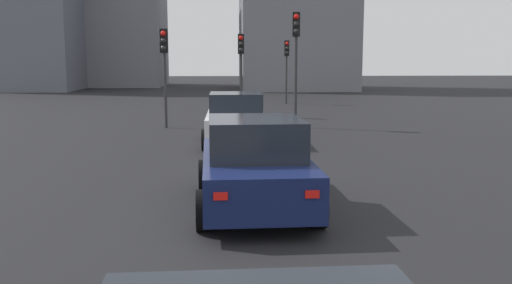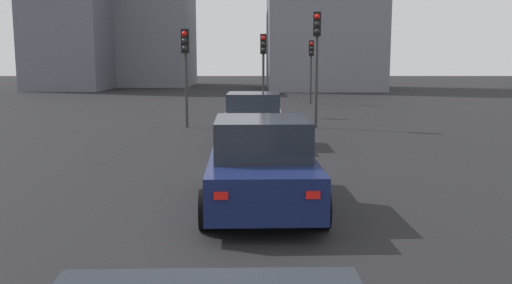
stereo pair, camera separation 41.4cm
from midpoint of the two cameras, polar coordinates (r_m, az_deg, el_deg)
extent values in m
cube|color=black|center=(9.26, -2.04, -8.40)|extent=(160.00, 160.00, 0.20)
cube|color=silver|center=(17.06, -2.80, 1.82)|extent=(4.10, 1.82, 0.69)
cube|color=#1E232B|center=(16.80, -2.81, 4.00)|extent=(1.85, 1.58, 0.64)
cylinder|color=black|center=(18.37, -0.02, 1.41)|extent=(0.64, 0.23, 0.64)
cylinder|color=black|center=(18.37, -5.57, 1.37)|extent=(0.64, 0.23, 0.64)
cylinder|color=black|center=(15.87, 0.43, 0.29)|extent=(0.64, 0.23, 0.64)
cylinder|color=black|center=(15.87, -5.99, 0.24)|extent=(0.64, 0.23, 0.64)
cube|color=red|center=(15.02, -0.35, 1.39)|extent=(0.03, 0.20, 0.11)
cube|color=red|center=(15.02, -5.23, 1.36)|extent=(0.03, 0.20, 0.11)
cube|color=#141E4C|center=(9.68, -1.41, -3.32)|extent=(4.14, 1.88, 0.70)
cube|color=#1E232B|center=(9.36, -1.34, 0.48)|extent=(1.88, 1.61, 0.65)
cylinder|color=black|center=(11.06, 2.79, -3.36)|extent=(0.65, 0.24, 0.64)
cylinder|color=black|center=(10.96, -6.46, -3.51)|extent=(0.65, 0.24, 0.64)
cylinder|color=black|center=(8.62, 5.07, -6.81)|extent=(0.65, 0.24, 0.64)
cylinder|color=black|center=(8.50, -6.88, -7.06)|extent=(0.65, 0.24, 0.64)
cube|color=red|center=(7.72, 4.31, -5.44)|extent=(0.04, 0.20, 0.11)
cube|color=red|center=(7.62, -5.25, -5.63)|extent=(0.04, 0.20, 0.11)
cylinder|color=#2D2D30|center=(32.67, 2.80, 6.42)|extent=(0.11, 0.11, 2.80)
cube|color=black|center=(32.60, 2.84, 9.67)|extent=(0.20, 0.28, 0.90)
sphere|color=red|center=(32.49, 2.86, 10.15)|extent=(0.20, 0.20, 0.20)
sphere|color=black|center=(32.49, 2.85, 9.68)|extent=(0.20, 0.20, 0.20)
sphere|color=black|center=(32.48, 2.85, 9.20)|extent=(0.20, 0.20, 0.20)
cylinder|color=#2D2D30|center=(25.44, -2.02, 5.88)|extent=(0.11, 0.11, 2.85)
cube|color=black|center=(25.36, -2.04, 10.11)|extent=(0.21, 0.29, 0.90)
sphere|color=red|center=(25.26, -2.05, 10.73)|extent=(0.20, 0.20, 0.20)
sphere|color=black|center=(25.25, -2.05, 10.12)|extent=(0.20, 0.20, 0.20)
sphere|color=black|center=(25.25, -2.04, 9.51)|extent=(0.20, 0.20, 0.20)
cylinder|color=#2D2D30|center=(21.31, -9.92, 5.24)|extent=(0.11, 0.11, 2.84)
cube|color=black|center=(21.23, -10.08, 10.27)|extent=(0.23, 0.30, 0.90)
sphere|color=red|center=(21.13, -10.16, 11.01)|extent=(0.20, 0.20, 0.20)
sphere|color=black|center=(21.12, -10.14, 10.28)|extent=(0.20, 0.20, 0.20)
sphere|color=black|center=(21.11, -10.12, 9.55)|extent=(0.20, 0.20, 0.20)
cylinder|color=#2D2D30|center=(21.16, 3.58, 6.16)|extent=(0.11, 0.11, 3.46)
cube|color=black|center=(21.12, 3.63, 12.07)|extent=(0.24, 0.31, 0.90)
sphere|color=red|center=(21.03, 3.63, 12.83)|extent=(0.20, 0.20, 0.20)
sphere|color=black|center=(21.01, 3.62, 12.09)|extent=(0.20, 0.20, 0.20)
sphere|color=black|center=(20.99, 3.61, 11.36)|extent=(0.20, 0.20, 0.20)
cube|color=slate|center=(57.10, -13.67, 13.06)|extent=(9.29, 7.49, 14.69)
camera|label=1|loc=(0.21, -91.60, -0.24)|focal=38.61mm
camera|label=2|loc=(0.21, 88.40, 0.24)|focal=38.61mm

